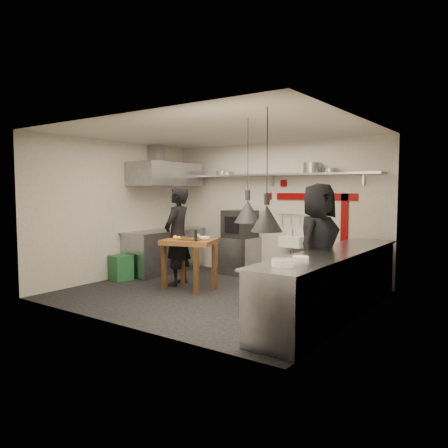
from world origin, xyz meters
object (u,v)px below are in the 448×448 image
Objects in this scene: prep_table at (189,264)px; green_bin at (121,268)px; chef_right at (318,245)px; chef_left at (177,236)px; combi_oven at (240,224)px; oven_stand at (240,256)px.

green_bin is at bearing 167.75° from prep_table.
chef_left is at bearing 95.76° from chef_right.
prep_table is 0.67m from chef_left.
green_bin is 1.68m from prep_table.
chef_right is at bearing -28.45° from combi_oven.
oven_stand is 1.75m from prep_table.
chef_left is at bearing 15.30° from green_bin.
combi_oven reaches higher than green_bin.
chef_left is 0.98× the size of chef_right.
oven_stand is at bearing 49.74° from green_bin.
oven_stand is 0.42× the size of chef_left.
chef_right reaches higher than chef_left.
green_bin is at bearing -87.38° from chef_left.
oven_stand is 2.50m from green_bin.
prep_table is 2.44m from chef_right.
prep_table is at bearing -86.51° from oven_stand.
prep_table is (1.66, 0.16, 0.21)m from green_bin.
chef_left reaches higher than green_bin.
combi_oven is 1.21× the size of green_bin.
green_bin is 4.11m from chef_right.
prep_table is 0.48× the size of chef_right.
chef_left is 2.80m from chef_right.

